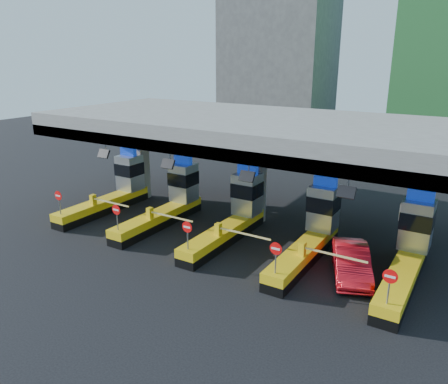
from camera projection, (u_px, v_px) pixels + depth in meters
The scene contains 9 objects.
ground at pixel (233, 237), 26.80m from camera, with size 120.00×120.00×0.00m, color black.
toll_canopy at pixel (256, 131), 27.29m from camera, with size 28.00×12.09×7.00m.
toll_lane_far_left at pixel (116, 189), 31.60m from camera, with size 4.43×8.00×4.16m.
toll_lane_left at pixel (170, 201), 29.10m from camera, with size 4.43×8.00×4.16m.
toll_lane_center at pixel (235, 214), 26.60m from camera, with size 4.43×8.00×4.16m.
toll_lane_right at pixel (313, 231), 24.10m from camera, with size 4.43×8.00×4.16m.
toll_lane_far_right at pixel (409, 251), 21.61m from camera, with size 4.43×8.00×4.16m.
bg_building_concrete at pixel (278, 68), 60.35m from camera, with size 14.00×10.00×18.00m, color #4C4C49.
red_car at pixel (351, 262), 21.87m from camera, with size 1.64×4.71×1.55m, color red.
Camera 1 is at (12.50, -21.35, 10.67)m, focal length 35.00 mm.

